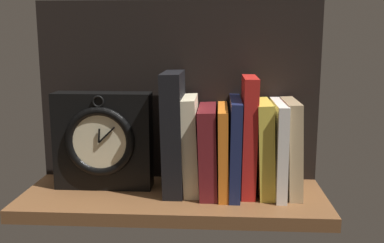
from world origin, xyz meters
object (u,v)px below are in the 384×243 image
book_navy_bierce (234,146)px  framed_clock (103,141)px  book_cream_twain (191,144)px  book_yellow_seinlanguage (264,147)px  book_black_skeptic (172,132)px  book_white_catcher (278,148)px  book_orange_pandolfini (223,149)px  book_tan_shortstories (291,147)px  book_maroon_dawkins (208,149)px  book_red_requiem (248,135)px

book_navy_bierce → framed_clock: bearing=179.3°
book_cream_twain → book_navy_bierce: size_ratio=1.02×
book_yellow_seinlanguage → framed_clock: size_ratio=0.93×
book_black_skeptic → book_white_catcher: bearing=0.0°
book_orange_pandolfini → framed_clock: 24.47cm
book_cream_twain → book_yellow_seinlanguage: book_cream_twain is taller
book_tan_shortstories → book_maroon_dawkins: bearing=180.0°
book_maroon_dawkins → book_orange_pandolfini: (2.93, 0.00, 0.05)cm
book_red_requiem → framed_clock: size_ratio=1.17×
book_navy_bierce → book_red_requiem: 3.47cm
book_cream_twain → book_orange_pandolfini: size_ratio=1.11×
book_tan_shortstories → book_yellow_seinlanguage: bearing=180.0°
book_orange_pandolfini → book_red_requiem: (4.99, 0.00, 2.97)cm
book_black_skeptic → book_cream_twain: (3.71, 0.00, -2.44)cm
book_white_catcher → book_yellow_seinlanguage: bearing=180.0°
book_orange_pandolfini → book_yellow_seinlanguage: (8.11, 0.00, 0.57)cm
book_orange_pandolfini → book_white_catcher: (10.87, 0.00, 0.52)cm
book_navy_bierce → book_white_catcher: book_navy_bierce is taller
book_tan_shortstories → book_cream_twain: bearing=180.0°
book_orange_pandolfini → framed_clock: bearing=179.3°
book_tan_shortstories → book_white_catcher: bearing=180.0°
book_red_requiem → book_yellow_seinlanguage: 3.93cm
book_red_requiem → book_tan_shortstories: (8.45, 0.00, -2.29)cm
book_black_skeptic → book_yellow_seinlanguage: (18.24, 0.00, -2.81)cm
book_tan_shortstories → book_navy_bierce: bearing=180.0°
book_yellow_seinlanguage → framed_clock: framed_clock is taller
book_yellow_seinlanguage → book_tan_shortstories: 5.33cm
book_orange_pandolfini → framed_clock: framed_clock is taller
book_black_skeptic → book_orange_pandolfini: bearing=0.0°
book_black_skeptic → book_orange_pandolfini: (10.14, 0.00, -3.38)cm
book_maroon_dawkins → book_orange_pandolfini: bearing=0.0°
book_white_catcher → book_red_requiem: bearing=180.0°
book_navy_bierce → book_red_requiem: bearing=0.0°
book_navy_bierce → book_orange_pandolfini: bearing=180.0°
book_black_skeptic → book_tan_shortstories: size_ratio=1.29×
book_maroon_dawkins → book_white_catcher: 13.82cm
book_red_requiem → book_yellow_seinlanguage: size_ratio=1.26×
book_white_catcher → framed_clock: size_ratio=0.92×
book_orange_pandolfini → book_white_catcher: book_white_catcher is taller
book_orange_pandolfini → book_navy_bierce: (2.29, 0.00, 0.79)cm
book_cream_twain → book_maroon_dawkins: size_ratio=1.12×
book_yellow_seinlanguage → book_navy_bierce: bearing=180.0°
book_tan_shortstories → framed_clock: size_ratio=0.94×
book_navy_bierce → book_yellow_seinlanguage: 5.83cm
book_orange_pandolfini → book_red_requiem: size_ratio=0.74×
book_orange_pandolfini → book_red_requiem: 5.81cm
book_cream_twain → framed_clock: size_ratio=0.97×
book_cream_twain → book_white_catcher: (17.29, 0.00, -0.42)cm
book_orange_pandolfini → book_red_requiem: bearing=0.0°
book_red_requiem → framed_clock: 29.47cm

